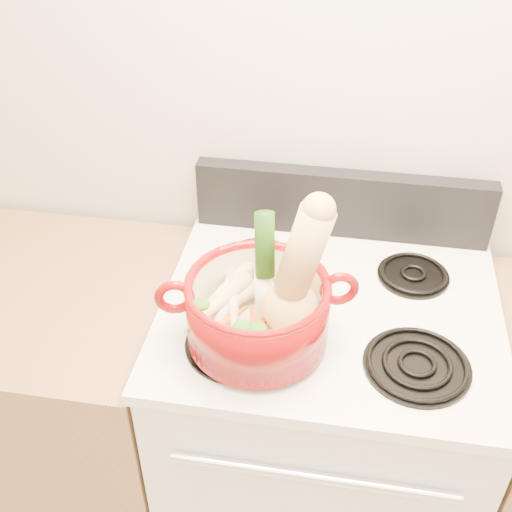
% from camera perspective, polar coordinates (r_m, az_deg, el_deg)
% --- Properties ---
extents(wall_back, '(3.50, 0.02, 2.60)m').
position_cam_1_polar(wall_back, '(1.60, 8.53, 13.45)').
color(wall_back, beige).
rests_on(wall_back, floor).
extents(stove_body, '(0.76, 0.65, 0.92)m').
position_cam_1_polar(stove_body, '(1.86, 5.54, -15.73)').
color(stove_body, silver).
rests_on(stove_body, floor).
extents(cooktop, '(0.78, 0.67, 0.03)m').
position_cam_1_polar(cooktop, '(1.51, 6.62, -4.86)').
color(cooktop, white).
rests_on(cooktop, stove_body).
extents(control_backsplash, '(0.76, 0.05, 0.18)m').
position_cam_1_polar(control_backsplash, '(1.68, 7.64, 4.65)').
color(control_backsplash, black).
rests_on(control_backsplash, cooktop).
extents(oven_handle, '(0.60, 0.02, 0.02)m').
position_cam_1_polar(oven_handle, '(1.40, 5.04, -18.97)').
color(oven_handle, silver).
rests_on(oven_handle, stove_body).
extents(burner_front_left, '(0.22, 0.22, 0.02)m').
position_cam_1_polar(burner_front_left, '(1.39, -1.71, -7.69)').
color(burner_front_left, black).
rests_on(burner_front_left, cooktop).
extents(burner_front_right, '(0.22, 0.22, 0.02)m').
position_cam_1_polar(burner_front_right, '(1.38, 14.13, -9.32)').
color(burner_front_right, black).
rests_on(burner_front_right, cooktop).
extents(burner_back_left, '(0.17, 0.17, 0.02)m').
position_cam_1_polar(burner_back_left, '(1.61, 0.31, -0.18)').
color(burner_back_left, black).
rests_on(burner_back_left, cooktop).
extents(burner_back_right, '(0.17, 0.17, 0.02)m').
position_cam_1_polar(burner_back_right, '(1.61, 13.81, -1.55)').
color(burner_back_right, black).
rests_on(burner_back_right, cooktop).
extents(dutch_oven, '(0.36, 0.36, 0.15)m').
position_cam_1_polar(dutch_oven, '(1.34, 0.14, -4.91)').
color(dutch_oven, maroon).
rests_on(dutch_oven, burner_front_left).
extents(pot_handle_left, '(0.09, 0.04, 0.08)m').
position_cam_1_polar(pot_handle_left, '(1.30, -7.24, -3.64)').
color(pot_handle_left, maroon).
rests_on(pot_handle_left, dutch_oven).
extents(pot_handle_right, '(0.09, 0.04, 0.08)m').
position_cam_1_polar(pot_handle_right, '(1.32, 7.42, -2.90)').
color(pot_handle_right, maroon).
rests_on(pot_handle_right, dutch_oven).
extents(squash, '(0.19, 0.13, 0.32)m').
position_cam_1_polar(squash, '(1.27, 3.22, -1.30)').
color(squash, '#E1B673').
rests_on(squash, dutch_oven).
extents(leek, '(0.06, 0.09, 0.27)m').
position_cam_1_polar(leek, '(1.30, 0.69, -1.06)').
color(leek, white).
rests_on(leek, dutch_oven).
extents(ginger, '(0.09, 0.08, 0.04)m').
position_cam_1_polar(ginger, '(1.41, 1.42, -3.42)').
color(ginger, tan).
rests_on(ginger, dutch_oven).
extents(parsnip_0, '(0.09, 0.25, 0.07)m').
position_cam_1_polar(parsnip_0, '(1.37, -2.83, -4.84)').
color(parsnip_0, beige).
rests_on(parsnip_0, dutch_oven).
extents(parsnip_1, '(0.16, 0.17, 0.06)m').
position_cam_1_polar(parsnip_1, '(1.38, -2.10, -4.04)').
color(parsnip_1, beige).
rests_on(parsnip_1, dutch_oven).
extents(parsnip_2, '(0.08, 0.19, 0.06)m').
position_cam_1_polar(parsnip_2, '(1.37, -2.03, -4.18)').
color(parsnip_2, beige).
rests_on(parsnip_2, dutch_oven).
extents(parsnip_3, '(0.14, 0.19, 0.06)m').
position_cam_1_polar(parsnip_3, '(1.36, -3.54, -4.17)').
color(parsnip_3, beige).
rests_on(parsnip_3, dutch_oven).
extents(parsnip_4, '(0.13, 0.18, 0.05)m').
position_cam_1_polar(parsnip_4, '(1.40, -2.52, -2.49)').
color(parsnip_4, '#EFE8C3').
rests_on(parsnip_4, dutch_oven).
extents(carrot_0, '(0.06, 0.16, 0.04)m').
position_cam_1_polar(carrot_0, '(1.32, 0.10, -7.14)').
color(carrot_0, '#D24B0A').
rests_on(carrot_0, dutch_oven).
extents(carrot_1, '(0.11, 0.13, 0.04)m').
position_cam_1_polar(carrot_1, '(1.34, -2.95, -6.09)').
color(carrot_1, '#BA5109').
rests_on(carrot_1, dutch_oven).
extents(carrot_2, '(0.07, 0.16, 0.04)m').
position_cam_1_polar(carrot_2, '(1.30, -0.15, -7.04)').
color(carrot_2, '#DC550B').
rests_on(carrot_2, dutch_oven).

